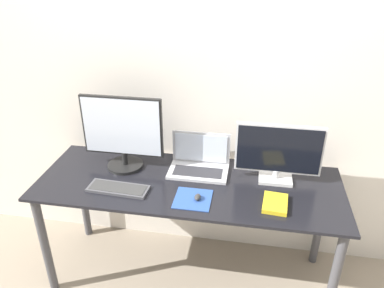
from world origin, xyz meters
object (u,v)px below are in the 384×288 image
(keyboard, at_px, (118,188))
(book, at_px, (275,203))
(monitor_right, at_px, (278,153))
(monitor_left, at_px, (123,133))
(laptop, at_px, (199,162))
(mouse, at_px, (198,197))

(keyboard, xyz_separation_m, book, (0.90, 0.00, 0.00))
(book, bearing_deg, monitor_right, 88.55)
(monitor_left, bearing_deg, laptop, 5.21)
(keyboard, relative_size, book, 1.88)
(keyboard, bearing_deg, laptop, 35.46)
(keyboard, bearing_deg, monitor_left, 99.62)
(monitor_left, distance_m, keyboard, 0.35)
(laptop, xyz_separation_m, mouse, (0.04, -0.33, -0.04))
(monitor_right, xyz_separation_m, laptop, (-0.48, 0.04, -0.13))
(laptop, relative_size, keyboard, 1.02)
(monitor_right, distance_m, keyboard, 0.96)
(monitor_left, distance_m, monitor_right, 0.95)
(laptop, bearing_deg, book, -32.87)
(monitor_left, distance_m, laptop, 0.51)
(monitor_left, xyz_separation_m, book, (0.95, -0.26, -0.23))
(keyboard, height_order, book, book)
(keyboard, bearing_deg, monitor_right, 16.25)
(keyboard, distance_m, book, 0.90)
(keyboard, xyz_separation_m, mouse, (0.47, -0.02, 0.01))
(monitor_right, bearing_deg, keyboard, -163.75)
(mouse, bearing_deg, laptop, 97.21)
(book, bearing_deg, keyboard, -179.69)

